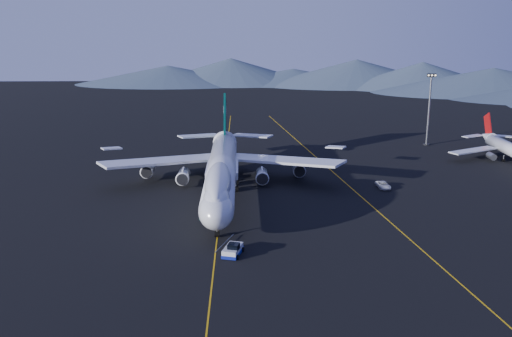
{
  "coord_description": "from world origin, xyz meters",
  "views": [
    {
      "loc": [
        4.74,
        -125.61,
        39.16
      ],
      "look_at": [
        7.88,
        0.45,
        6.0
      ],
      "focal_mm": 40.0,
      "sensor_mm": 36.0,
      "label": 1
    }
  ],
  "objects_px": {
    "pushback_tug": "(233,251)",
    "boeing_747": "(222,170)",
    "service_van": "(383,185)",
    "second_jet": "(512,150)",
    "floodlight_mast": "(429,109)"
  },
  "relations": [
    {
      "from": "boeing_747",
      "to": "pushback_tug",
      "type": "bearing_deg",
      "value": -85.07
    },
    {
      "from": "boeing_747",
      "to": "pushback_tug",
      "type": "height_order",
      "value": "boeing_747"
    },
    {
      "from": "boeing_747",
      "to": "floodlight_mast",
      "type": "distance_m",
      "value": 82.41
    },
    {
      "from": "boeing_747",
      "to": "service_van",
      "type": "distance_m",
      "value": 38.92
    },
    {
      "from": "pushback_tug",
      "to": "service_van",
      "type": "xyz_separation_m",
      "value": [
        35.38,
        38.83,
        0.05
      ]
    },
    {
      "from": "pushback_tug",
      "to": "service_van",
      "type": "relative_size",
      "value": 1.04
    },
    {
      "from": "boeing_747",
      "to": "service_van",
      "type": "relative_size",
      "value": 13.22
    },
    {
      "from": "boeing_747",
      "to": "service_van",
      "type": "xyz_separation_m",
      "value": [
        38.38,
        4.04,
        -5.05
      ]
    },
    {
      "from": "pushback_tug",
      "to": "floodlight_mast",
      "type": "distance_m",
      "value": 106.35
    },
    {
      "from": "pushback_tug",
      "to": "boeing_747",
      "type": "bearing_deg",
      "value": 110.37
    },
    {
      "from": "boeing_747",
      "to": "second_jet",
      "type": "bearing_deg",
      "value": 19.57
    },
    {
      "from": "pushback_tug",
      "to": "service_van",
      "type": "distance_m",
      "value": 52.53
    },
    {
      "from": "service_van",
      "to": "boeing_747",
      "type": "bearing_deg",
      "value": -179.67
    },
    {
      "from": "second_jet",
      "to": "service_van",
      "type": "relative_size",
      "value": 7.29
    },
    {
      "from": "boeing_747",
      "to": "pushback_tug",
      "type": "relative_size",
      "value": 12.74
    }
  ]
}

